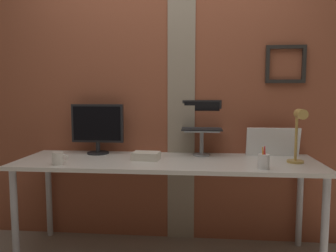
% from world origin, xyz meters
% --- Properties ---
extents(brick_wall_back, '(3.51, 0.16, 2.37)m').
position_xyz_m(brick_wall_back, '(0.00, 0.48, 1.18)').
color(brick_wall_back, brown).
rests_on(brick_wall_back, ground_plane).
extents(desk, '(2.27, 0.67, 0.76)m').
position_xyz_m(desk, '(0.03, 0.09, 0.69)').
color(desk, silver).
rests_on(desk, ground_plane).
extents(monitor, '(0.43, 0.18, 0.41)m').
position_xyz_m(monitor, '(-0.57, 0.30, 0.99)').
color(monitor, black).
rests_on(monitor, desk).
extents(laptop_stand, '(0.28, 0.22, 0.21)m').
position_xyz_m(laptop_stand, '(0.29, 0.30, 0.90)').
color(laptop_stand, gray).
rests_on(laptop_stand, desk).
extents(laptop, '(0.33, 0.27, 0.24)m').
position_xyz_m(laptop, '(0.29, 0.37, 1.03)').
color(laptop, black).
rests_on(laptop, laptop_stand).
extents(whiteboard_panel, '(0.42, 0.06, 0.23)m').
position_xyz_m(whiteboard_panel, '(0.86, 0.33, 0.87)').
color(whiteboard_panel, white).
rests_on(whiteboard_panel, desk).
extents(desk_lamp, '(0.12, 0.20, 0.40)m').
position_xyz_m(desk_lamp, '(0.97, 0.04, 1.00)').
color(desk_lamp, tan).
rests_on(desk_lamp, desk).
extents(pen_cup, '(0.08, 0.08, 0.16)m').
position_xyz_m(pen_cup, '(0.70, -0.14, 0.81)').
color(pen_cup, white).
rests_on(pen_cup, desk).
extents(coffee_mug, '(0.12, 0.08, 0.09)m').
position_xyz_m(coffee_mug, '(-0.73, -0.14, 0.80)').
color(coffee_mug, silver).
rests_on(coffee_mug, desk).
extents(paper_clutter_stack, '(0.21, 0.16, 0.06)m').
position_xyz_m(paper_clutter_stack, '(-0.13, 0.09, 0.79)').
color(paper_clutter_stack, silver).
rests_on(paper_clutter_stack, desk).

